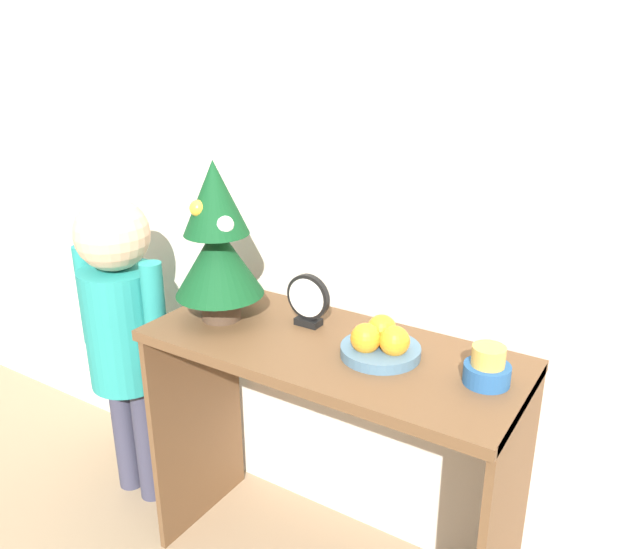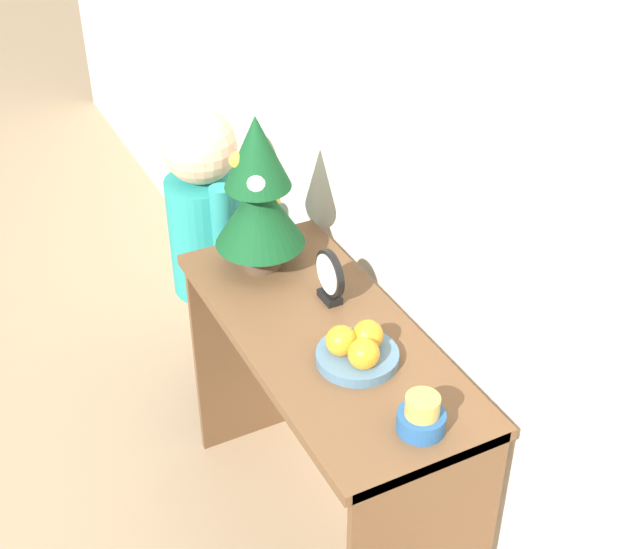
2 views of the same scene
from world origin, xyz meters
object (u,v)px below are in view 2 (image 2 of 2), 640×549
Objects in this scene: mini_tree at (258,193)px; singing_bowl at (422,416)px; fruit_bowl at (357,349)px; desk_clock at (330,277)px; child_figure at (206,226)px.

singing_bowl is (0.76, 0.05, -0.19)m from mini_tree.
fruit_bowl is (0.49, 0.04, -0.20)m from mini_tree.
desk_clock is (-0.53, 0.05, 0.04)m from singing_bowl.
child_figure is at bearing -178.07° from mini_tree.
mini_tree is 3.04× the size of desk_clock.
singing_bowl is 0.73× the size of desk_clock.
mini_tree reaches higher than fruit_bowl.
child_figure reaches higher than singing_bowl.
child_figure reaches higher than desk_clock.
mini_tree is 0.30m from desk_clock.
desk_clock is (0.24, 0.09, -0.16)m from mini_tree.
singing_bowl is 0.10× the size of child_figure.
desk_clock is at bearing 167.40° from fruit_bowl.
singing_bowl is at bearing 3.55° from mini_tree.
fruit_bowl is 0.26m from desk_clock.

